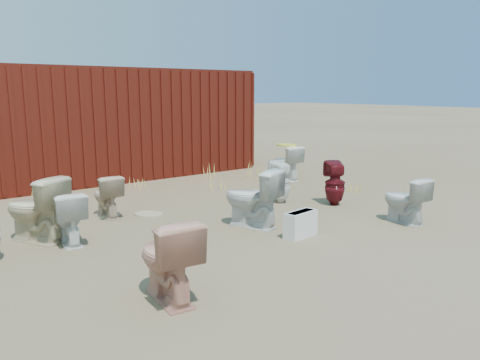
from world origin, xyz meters
TOP-DOWN VIEW (x-y plane):
  - ground at (0.00, 0.00)m, footprint 100.00×100.00m
  - shipping_container at (0.00, 5.20)m, footprint 6.00×2.40m
  - toilet_front_a at (-2.62, 0.76)m, footprint 0.47×0.72m
  - toilet_front_pink at (-2.41, -1.44)m, footprint 0.53×0.83m
  - toilet_front_c at (-0.29, -0.06)m, footprint 0.74×0.95m
  - toilet_front_maroon at (1.65, 0.10)m, footprint 0.46×0.47m
  - toilet_front_e at (1.62, -1.27)m, footprint 0.43×0.70m
  - toilet_back_beige_left at (-2.92, 1.11)m, footprint 0.82×0.97m
  - toilet_back_beige_right at (-1.73, 1.72)m, footprint 0.41×0.67m
  - toilet_back_yellowlid at (2.56, 2.27)m, footprint 0.48×0.77m
  - toilet_back_e at (1.04, 0.79)m, footprint 0.35×0.36m
  - yellow_lid at (2.56, 2.27)m, footprint 0.38×0.48m
  - loose_tank at (-0.08, -0.83)m, footprint 0.52×0.26m
  - loose_lid_near at (-1.69, 1.83)m, footprint 0.54×0.60m
  - loose_lid_far at (-1.18, 1.44)m, footprint 0.55×0.59m
  - weed_clump_a at (-2.32, 3.25)m, footprint 0.36×0.36m
  - weed_clump_b at (0.78, 2.44)m, footprint 0.32×0.32m
  - weed_clump_c at (2.24, 3.06)m, footprint 0.36×0.36m
  - weed_clump_d at (-0.45, 3.50)m, footprint 0.30×0.30m
  - weed_clump_e at (1.36, 3.50)m, footprint 0.34×0.34m
  - weed_clump_f at (2.79, 0.61)m, footprint 0.28×0.28m

SIDE VIEW (x-z plane):
  - ground at x=0.00m, z-range 0.00..0.00m
  - loose_lid_near at x=-1.69m, z-range 0.00..0.02m
  - loose_lid_far at x=-1.18m, z-range 0.00..0.02m
  - weed_clump_d at x=-0.45m, z-range 0.00..0.22m
  - weed_clump_b at x=0.78m, z-range 0.00..0.25m
  - weed_clump_f at x=2.79m, z-range 0.00..0.26m
  - weed_clump_e at x=1.36m, z-range 0.00..0.30m
  - weed_clump_a at x=-2.32m, z-range 0.00..0.32m
  - loose_tank at x=-0.08m, z-range 0.00..0.35m
  - weed_clump_c at x=2.24m, z-range 0.00..0.35m
  - toilet_back_beige_right at x=-1.73m, z-range 0.00..0.67m
  - toilet_front_a at x=-2.62m, z-range 0.00..0.69m
  - toilet_front_e at x=1.62m, z-range 0.00..0.69m
  - toilet_back_e at x=1.04m, z-range 0.00..0.73m
  - toilet_front_maroon at x=1.65m, z-range 0.00..0.75m
  - toilet_back_yellowlid at x=2.56m, z-range 0.00..0.76m
  - toilet_front_pink at x=-2.41m, z-range 0.00..0.80m
  - toilet_front_c at x=-0.29m, z-range 0.00..0.85m
  - toilet_back_beige_left at x=-2.92m, z-range 0.00..0.86m
  - yellow_lid at x=2.56m, z-range 0.76..0.78m
  - shipping_container at x=0.00m, z-range 0.00..2.40m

